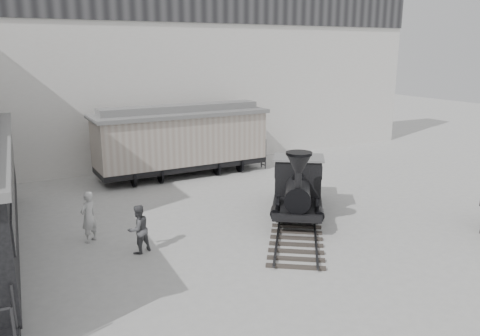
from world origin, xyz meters
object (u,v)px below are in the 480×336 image
visitor_b (138,229)px  visitor_a (89,217)px  locomotive (298,190)px  boxcar (181,139)px

visitor_b → visitor_a: bearing=-74.4°
locomotive → visitor_a: bearing=-154.0°
boxcar → visitor_b: boxcar is taller
locomotive → visitor_a: (-7.90, 1.19, -0.19)m
boxcar → visitor_b: bearing=-120.5°
boxcar → visitor_a: boxcar is taller
locomotive → visitor_a: 7.99m
visitor_b → locomotive: bearing=162.5°
locomotive → visitor_b: bearing=-141.1°
locomotive → boxcar: size_ratio=0.87×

